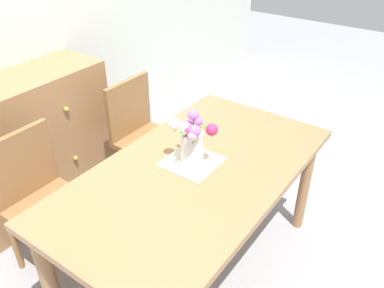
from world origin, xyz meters
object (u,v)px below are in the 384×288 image
(dining_table, at_px, (195,184))
(dresser, at_px, (16,153))
(flower_vase, at_px, (192,139))
(chair_right, at_px, (142,131))
(chair_left, at_px, (39,195))

(dining_table, relative_size, dresser, 1.18)
(flower_vase, bearing_deg, chair_right, 61.52)
(dining_table, relative_size, chair_right, 1.85)
(chair_left, distance_m, chair_right, 0.90)
(chair_left, distance_m, flower_vase, 0.98)
(chair_right, bearing_deg, dining_table, 60.58)
(dining_table, bearing_deg, flower_vase, 48.20)
(dining_table, bearing_deg, dresser, 100.62)
(dining_table, relative_size, flower_vase, 5.46)
(dresser, distance_m, flower_vase, 1.38)
(dresser, height_order, flower_vase, flower_vase)
(chair_right, relative_size, dresser, 0.64)
(chair_right, xyz_separation_m, dresser, (-0.70, 0.53, -0.02))
(chair_left, bearing_deg, flower_vase, 123.34)
(chair_right, height_order, dresser, dresser)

